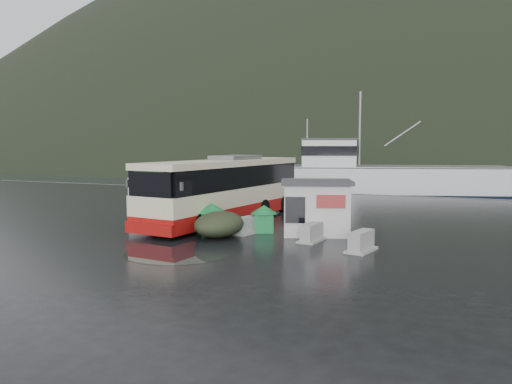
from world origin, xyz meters
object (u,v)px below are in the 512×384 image
at_px(waste_bin_right, 212,233).
at_px(jersey_barrier_a, 247,233).
at_px(white_van, 179,218).
at_px(fishing_trawler, 390,186).
at_px(dome_tent, 219,237).
at_px(coach_bus, 226,220).
at_px(jersey_barrier_c, 311,241).
at_px(waste_bin_left, 264,232).
at_px(jersey_barrier_b, 361,251).
at_px(ticket_kiosk, 316,234).

xyz_separation_m(waste_bin_right, jersey_barrier_a, (1.58, 0.71, 0.00)).
distance_m(white_van, fishing_trawler, 28.90).
height_order(dome_tent, fishing_trawler, fishing_trawler).
relative_size(waste_bin_right, jersey_barrier_a, 0.91).
distance_m(coach_bus, dome_tent, 4.98).
bearing_deg(white_van, coach_bus, 5.67).
bearing_deg(fishing_trawler, white_van, -124.02).
relative_size(coach_bus, jersey_barrier_c, 8.21).
bearing_deg(waste_bin_left, jersey_barrier_c, -26.42).
relative_size(coach_bus, dome_tent, 4.32).
height_order(white_van, jersey_barrier_b, white_van).
bearing_deg(fishing_trawler, jersey_barrier_b, -101.62).
height_order(white_van, waste_bin_right, white_van).
xyz_separation_m(jersey_barrier_b, fishing_trawler, (-3.13, 32.56, 0.00)).
xyz_separation_m(waste_bin_right, dome_tent, (0.73, -0.62, 0.00)).
bearing_deg(jersey_barrier_a, waste_bin_left, 46.94).
xyz_separation_m(waste_bin_left, waste_bin_right, (-2.20, -1.37, 0.00)).
xyz_separation_m(waste_bin_left, ticket_kiosk, (2.53, 0.40, 0.00)).
distance_m(dome_tent, ticket_kiosk, 4.66).
bearing_deg(coach_bus, jersey_barrier_b, -24.65).
xyz_separation_m(waste_bin_left, jersey_barrier_a, (-0.62, -0.66, 0.00)).
bearing_deg(white_van, jersey_barrier_a, -28.61).
relative_size(jersey_barrier_a, jersey_barrier_b, 0.98).
xyz_separation_m(coach_bus, jersey_barrier_c, (6.21, -4.03, 0.00)).
bearing_deg(coach_bus, white_van, -166.64).
height_order(ticket_kiosk, fishing_trawler, fishing_trawler).
bearing_deg(coach_bus, ticket_kiosk, -13.99).
xyz_separation_m(white_van, dome_tent, (4.78, -4.26, 0.00)).
xyz_separation_m(waste_bin_right, jersey_barrier_b, (7.48, -1.26, 0.00)).
height_order(coach_bus, jersey_barrier_c, coach_bus).
bearing_deg(jersey_barrier_c, coach_bus, 147.02).
height_order(white_van, dome_tent, white_van).
bearing_deg(waste_bin_left, fishing_trawler, 85.90).
bearing_deg(waste_bin_left, waste_bin_right, -148.05).
relative_size(white_van, waste_bin_left, 5.06).
bearing_deg(fishing_trawler, waste_bin_right, -115.02).
xyz_separation_m(waste_bin_right, ticket_kiosk, (4.73, 1.77, 0.00)).
bearing_deg(dome_tent, jersey_barrier_a, 57.34).
distance_m(waste_bin_left, fishing_trawler, 30.00).
bearing_deg(waste_bin_left, ticket_kiosk, 9.04).
relative_size(dome_tent, fishing_trawler, 0.11).
distance_m(waste_bin_right, fishing_trawler, 31.60).
distance_m(coach_bus, white_van, 2.90).
relative_size(jersey_barrier_c, fishing_trawler, 0.06).
relative_size(white_van, dome_tent, 2.24).
bearing_deg(dome_tent, fishing_trawler, 83.54).
xyz_separation_m(ticket_kiosk, jersey_barrier_c, (0.31, -1.81, 0.00)).
bearing_deg(ticket_kiosk, waste_bin_left, 170.52).
xyz_separation_m(white_van, jersey_barrier_a, (5.64, -2.93, 0.00)).
distance_m(ticket_kiosk, jersey_barrier_a, 3.32).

